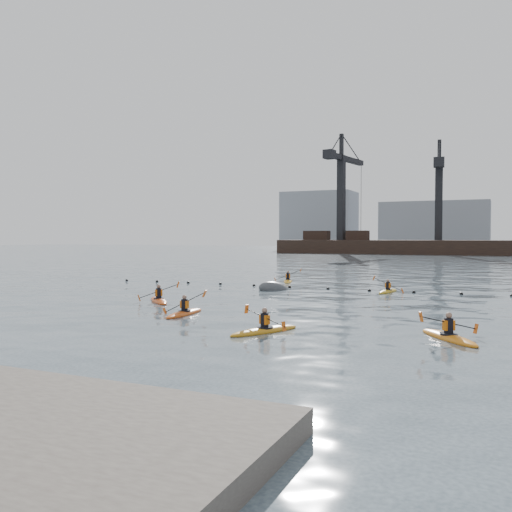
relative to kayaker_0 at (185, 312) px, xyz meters
The scene contains 11 objects.
ground 7.36m from the kayaker_0, 76.55° to the right, with size 400.00×400.00×0.00m, color #33404A.
float_line 15.42m from the kayaker_0, 85.49° to the left, with size 33.24×0.73×0.24m.
barge_pier 102.86m from the kayaker_0, 89.17° to the left, with size 72.00×19.30×29.50m.
skyline 143.46m from the kayaker_0, 88.42° to the left, with size 141.00×28.00×22.00m.
kayaker_0 is the anchor object (origin of this frame).
kayaker_1 6.21m from the kayaker_0, 27.85° to the right, with size 2.19×3.44×1.14m.
kayaker_2 5.72m from the kayaker_0, 136.86° to the left, with size 2.99×3.06×1.29m.
kayaker_3 16.50m from the kayaker_0, 64.81° to the left, with size 2.18×3.22×1.21m.
kayaker_4 12.36m from the kayaker_0, ahead, with size 2.67×3.27×1.19m.
kayaker_5 20.24m from the kayaker_0, 96.45° to the left, with size 2.24×3.38×1.27m.
mooring_buoy 13.28m from the kayaker_0, 93.16° to the left, with size 2.32×1.37×1.16m, color #3C3E41.
Camera 1 is at (12.21, -15.32, 3.77)m, focal length 38.00 mm.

